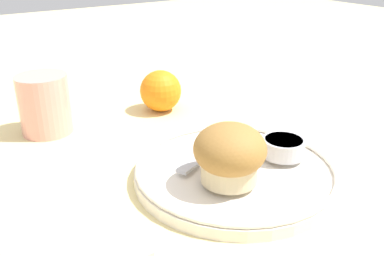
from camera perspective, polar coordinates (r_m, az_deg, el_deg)
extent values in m
plane|color=beige|center=(0.54, 4.24, -6.48)|extent=(3.00, 3.00, 0.00)
cylinder|color=silver|center=(0.53, 5.74, -6.09)|extent=(0.25, 0.25, 0.01)
torus|color=silver|center=(0.53, 5.79, -5.15)|extent=(0.25, 0.25, 0.01)
cylinder|color=beige|center=(0.49, 4.98, -5.29)|extent=(0.06, 0.06, 0.03)
ellipsoid|color=olive|center=(0.48, 5.08, -2.81)|extent=(0.08, 0.08, 0.06)
cylinder|color=silver|center=(0.55, 12.07, -2.52)|extent=(0.05, 0.05, 0.02)
cylinder|color=white|center=(0.55, 12.15, -1.67)|extent=(0.05, 0.05, 0.00)
sphere|color=#4C194C|center=(0.55, 2.49, -2.54)|extent=(0.01, 0.01, 0.01)
sphere|color=#4C194C|center=(0.56, 3.43, -2.25)|extent=(0.01, 0.01, 0.01)
cube|color=#B7B7BC|center=(0.56, 2.93, -2.70)|extent=(0.15, 0.07, 0.00)
sphere|color=orange|center=(0.74, -4.21, 4.95)|extent=(0.07, 0.07, 0.07)
cylinder|color=#E5998C|center=(0.68, -19.08, 2.99)|extent=(0.08, 0.08, 0.09)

